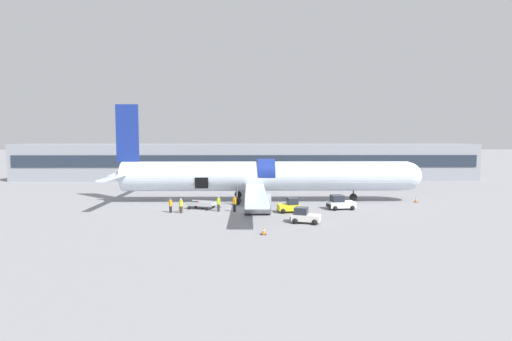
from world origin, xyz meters
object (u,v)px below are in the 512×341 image
Objects in this scene: baggage_tug_rear at (290,206)px; suitcase_on_tarmac_upright at (181,209)px; baggage_tug_mid at (340,203)px; ground_crew_supervisor at (171,205)px; baggage_tug_lead at (305,216)px; airplane at (262,177)px; ground_crew_driver at (219,204)px; baggage_cart_loading at (202,205)px; ground_crew_loader_a at (234,203)px; ground_crew_loader_b at (181,205)px.

baggage_tug_rear is 3.66× the size of suitcase_on_tarmac_upright.
baggage_tug_mid is at bearing 3.35° from suitcase_on_tarmac_upright.
baggage_tug_mid reaches higher than ground_crew_supervisor.
baggage_tug_mid is at bearing 55.11° from baggage_tug_lead.
airplane is at bearing 36.87° from suitcase_on_tarmac_upright.
ground_crew_driver is 4.35m from suitcase_on_tarmac_upright.
ground_crew_supervisor is (-3.21, -2.53, 0.40)m from baggage_cart_loading.
ground_crew_supervisor is (-5.36, -0.61, -0.07)m from ground_crew_driver.
ground_crew_supervisor reaches higher than baggage_tug_lead.
baggage_tug_rear reaches higher than baggage_cart_loading.
baggage_tug_mid reaches higher than baggage_cart_loading.
baggage_cart_loading is at bearing 40.65° from suitcase_on_tarmac_upright.
baggage_tug_rear reaches higher than baggage_tug_lead.
ground_crew_loader_a is (-3.41, -7.40, -2.33)m from airplane.
ground_crew_loader_b is at bearing -166.88° from ground_crew_driver.
baggage_tug_mid is at bearing 16.11° from baggage_tug_rear.
baggage_tug_lead is 1.84× the size of ground_crew_driver.
ground_crew_loader_b is at bearing -138.83° from airplane.
ground_crew_loader_b is 0.95× the size of ground_crew_driver.
ground_crew_supervisor is at bearing 179.94° from baggage_tug_rear.
baggage_tug_mid is at bearing -2.67° from baggage_cart_loading.
ground_crew_loader_b is (-13.12, 5.43, 0.20)m from baggage_tug_lead.
ground_crew_loader_a is at bearing -5.33° from ground_crew_driver.
baggage_tug_rear is 10.58m from baggage_cart_loading.
ground_crew_loader_a is at bearing 139.05° from baggage_tug_lead.
ground_crew_loader_a is 1.12× the size of ground_crew_loader_b.
airplane is at bearing 41.17° from ground_crew_loader_b.
ground_crew_loader_a is at bearing -27.69° from baggage_cart_loading.
ground_crew_driver reaches higher than baggage_cart_loading.
ground_crew_loader_b is (-18.38, -2.11, 0.13)m from baggage_tug_mid.
ground_crew_supervisor is (-1.24, 0.35, -0.02)m from ground_crew_loader_b.
baggage_cart_loading is at bearing 177.33° from baggage_tug_mid.
baggage_tug_mid is 4.48× the size of suitcase_on_tarmac_upright.
ground_crew_loader_b is 4.24m from ground_crew_driver.
airplane reaches higher than ground_crew_loader_b.
baggage_tug_lead is at bearing -21.94° from ground_crew_supervisor.
baggage_tug_lead is 0.95× the size of baggage_tug_mid.
airplane is 8.75m from baggage_tug_rear.
baggage_tug_rear is 13.47m from ground_crew_supervisor.
suitcase_on_tarmac_upright is at bearing 154.11° from baggage_tug_lead.
ground_crew_loader_b is 1.03× the size of ground_crew_supervisor.
baggage_tug_rear is at bearing -0.06° from ground_crew_supervisor.
airplane is 15.30× the size of baggage_tug_rear.
baggage_tug_rear is 1.58× the size of ground_crew_driver.
ground_crew_driver is at bearing 13.12° from ground_crew_loader_b.
ground_crew_driver is 2.32× the size of suitcase_on_tarmac_upright.
airplane is 55.93× the size of suitcase_on_tarmac_upright.
baggage_tug_mid is 19.70m from ground_crew_supervisor.
ground_crew_loader_a is 6.18m from suitcase_on_tarmac_upright.
ground_crew_loader_b is at bearing -172.44° from ground_crew_loader_a.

